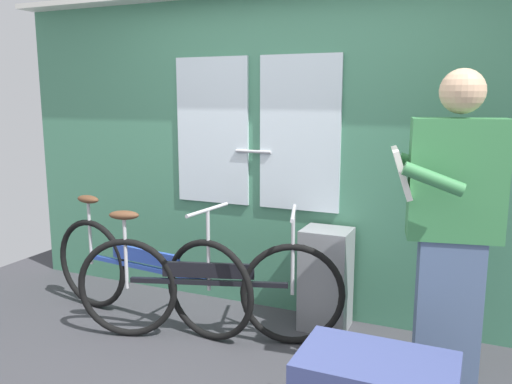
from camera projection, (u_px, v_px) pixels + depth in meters
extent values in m
cube|color=#427F60|center=(282.00, 158.00, 3.86)|extent=(4.55, 0.08, 2.31)
cube|color=silver|center=(212.00, 131.00, 4.00)|extent=(0.60, 0.02, 1.10)
cube|color=silver|center=(300.00, 134.00, 3.73)|extent=(0.60, 0.02, 1.10)
cylinder|color=#B2B2B7|center=(253.00, 151.00, 3.87)|extent=(0.28, 0.02, 0.02)
torus|color=black|center=(292.00, 294.00, 3.40)|extent=(0.66, 0.25, 0.68)
torus|color=black|center=(127.00, 288.00, 3.51)|extent=(0.66, 0.25, 0.68)
cube|color=black|center=(208.00, 282.00, 3.45)|extent=(1.00, 0.35, 0.03)
cube|color=black|center=(208.00, 270.00, 3.43)|extent=(0.58, 0.21, 0.10)
cylinder|color=#B7B7BC|center=(126.00, 252.00, 3.47)|extent=(0.02, 0.02, 0.50)
ellipsoid|color=brown|center=(124.00, 215.00, 3.42)|extent=(0.22, 0.15, 0.06)
cylinder|color=#B7B7BC|center=(293.00, 254.00, 3.35)|extent=(0.02, 0.02, 0.54)
cylinder|color=#B7B7BC|center=(293.00, 213.00, 3.30)|extent=(0.16, 0.43, 0.02)
torus|color=black|center=(209.00, 290.00, 3.47)|extent=(0.69, 0.12, 0.69)
torus|color=black|center=(92.00, 264.00, 4.01)|extent=(0.69, 0.12, 0.69)
cube|color=#2D4CB2|center=(146.00, 268.00, 3.73)|extent=(1.03, 0.15, 0.03)
cube|color=#2D4CB2|center=(145.00, 256.00, 3.71)|extent=(0.60, 0.10, 0.10)
cylinder|color=#B7B7BC|center=(90.00, 232.00, 3.97)|extent=(0.02, 0.02, 0.50)
ellipsoid|color=brown|center=(88.00, 199.00, 3.92)|extent=(0.21, 0.11, 0.06)
cylinder|color=#B7B7BC|center=(208.00, 250.00, 3.42)|extent=(0.02, 0.02, 0.54)
cylinder|color=#B7B7BC|center=(208.00, 210.00, 3.37)|extent=(0.07, 0.44, 0.02)
cube|color=slate|center=(447.00, 314.00, 2.89)|extent=(0.36, 0.24, 0.85)
cube|color=#387F47|center=(456.00, 180.00, 2.75)|extent=(0.51, 0.29, 0.64)
sphere|color=tan|center=(463.00, 91.00, 2.67)|extent=(0.23, 0.23, 0.23)
cube|color=silver|center=(401.00, 172.00, 2.81)|extent=(0.17, 0.35, 0.26)
cylinder|color=#387F47|center=(433.00, 179.00, 2.57)|extent=(0.31, 0.13, 0.17)
cylinder|color=#387F47|center=(425.00, 167.00, 2.99)|extent=(0.31, 0.13, 0.17)
cube|color=gray|center=(326.00, 279.00, 3.65)|extent=(0.33, 0.28, 0.71)
cube|color=#3D477F|center=(376.00, 369.00, 2.36)|extent=(0.70, 0.44, 0.10)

